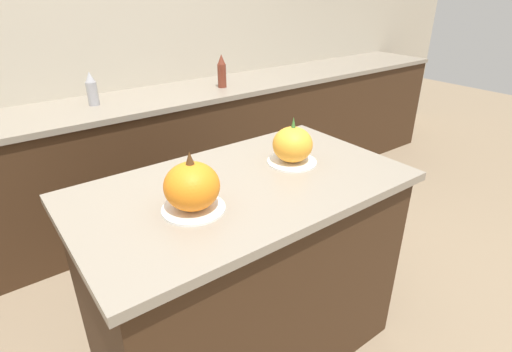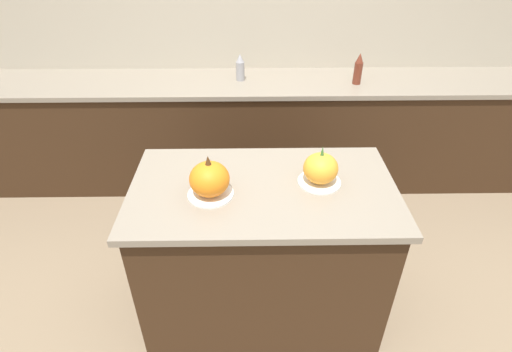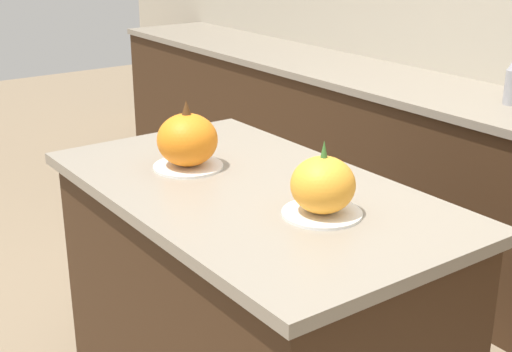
% 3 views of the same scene
% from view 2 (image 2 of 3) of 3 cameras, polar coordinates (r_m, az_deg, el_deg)
% --- Properties ---
extents(ground_plane, '(12.00, 12.00, 0.00)m').
position_cam_2_polar(ground_plane, '(2.56, 0.83, -17.79)').
color(ground_plane, '#847056').
extents(wall_back, '(8.00, 0.06, 2.50)m').
position_cam_2_polar(wall_back, '(3.37, 0.16, 21.12)').
color(wall_back, '#B2A893').
rests_on(wall_back, ground_plane).
extents(kitchen_island, '(1.30, 0.74, 0.88)m').
position_cam_2_polar(kitchen_island, '(2.22, 0.93, -10.75)').
color(kitchen_island, '#382314').
rests_on(kitchen_island, ground_plane).
extents(back_counter, '(6.00, 0.60, 0.89)m').
position_cam_2_polar(back_counter, '(3.34, 0.24, 6.26)').
color(back_counter, '#382314').
rests_on(back_counter, ground_plane).
extents(pumpkin_cake_left, '(0.22, 0.22, 0.21)m').
position_cam_2_polar(pumpkin_cake_left, '(1.85, -6.65, -0.54)').
color(pumpkin_cake_left, white).
rests_on(pumpkin_cake_left, kitchen_island).
extents(pumpkin_cake_right, '(0.21, 0.21, 0.20)m').
position_cam_2_polar(pumpkin_cake_right, '(1.95, 9.20, 0.95)').
color(pumpkin_cake_right, white).
rests_on(pumpkin_cake_right, kitchen_island).
extents(bottle_tall, '(0.06, 0.06, 0.23)m').
position_cam_2_polar(bottle_tall, '(3.17, 14.40, 14.55)').
color(bottle_tall, maroon).
rests_on(bottle_tall, back_counter).
extents(bottle_short, '(0.06, 0.06, 0.20)m').
position_cam_2_polar(bottle_short, '(3.15, -2.27, 15.20)').
color(bottle_short, '#99999E').
rests_on(bottle_short, back_counter).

